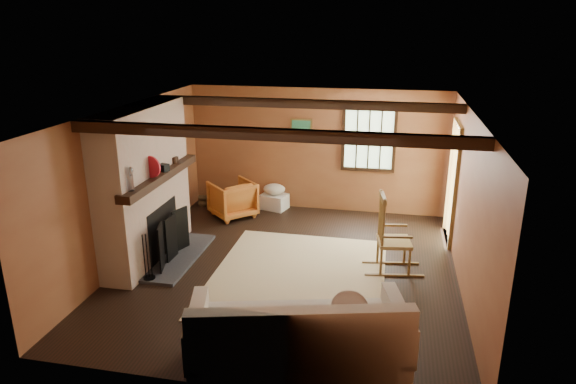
% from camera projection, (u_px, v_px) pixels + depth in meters
% --- Properties ---
extents(ground, '(5.50, 5.50, 0.00)m').
position_uv_depth(ground, '(288.00, 269.00, 7.81)').
color(ground, black).
rests_on(ground, ground).
extents(room_envelope, '(5.02, 5.52, 2.44)m').
position_uv_depth(room_envelope, '(306.00, 161.00, 7.49)').
color(room_envelope, '#975935').
rests_on(room_envelope, ground).
extents(fireplace, '(1.02, 2.30, 2.40)m').
position_uv_depth(fireplace, '(146.00, 191.00, 7.89)').
color(fireplace, '#A3533F').
rests_on(fireplace, ground).
extents(rug, '(2.50, 3.00, 0.01)m').
position_uv_depth(rug, '(298.00, 276.00, 7.58)').
color(rug, '#D5BA8E').
rests_on(rug, ground).
extents(rocking_chair, '(0.93, 0.58, 1.21)m').
position_uv_depth(rocking_chair, '(391.00, 239.00, 7.61)').
color(rocking_chair, tan).
rests_on(rocking_chair, ground).
extents(sofa, '(2.49, 1.56, 0.94)m').
position_uv_depth(sofa, '(299.00, 341.00, 5.47)').
color(sofa, beige).
rests_on(sofa, ground).
extents(firewood_pile, '(0.64, 0.12, 0.23)m').
position_uv_depth(firewood_pile, '(214.00, 202.00, 10.38)').
color(firewood_pile, '#513C22').
rests_on(firewood_pile, ground).
extents(laundry_basket, '(0.58, 0.50, 0.30)m').
position_uv_depth(laundry_basket, '(274.00, 201.00, 10.29)').
color(laundry_basket, white).
rests_on(laundry_basket, ground).
extents(basket_pillow, '(0.47, 0.39, 0.22)m').
position_uv_depth(basket_pillow, '(274.00, 189.00, 10.21)').
color(basket_pillow, beige).
rests_on(basket_pillow, laundry_basket).
extents(armchair, '(1.07, 1.07, 0.70)m').
position_uv_depth(armchair, '(233.00, 199.00, 9.83)').
color(armchair, '#BF6026').
rests_on(armchair, ground).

